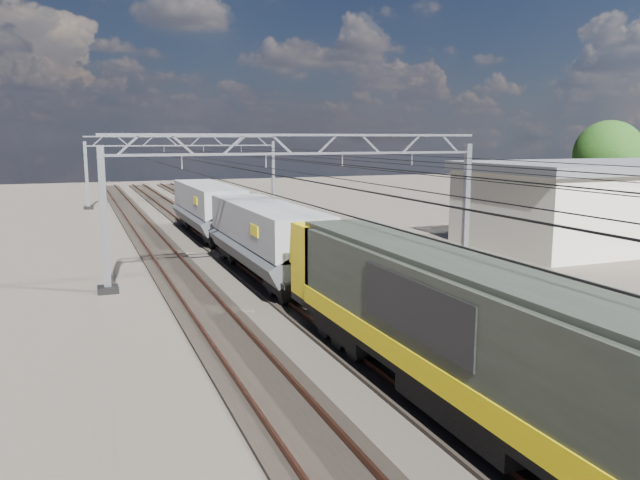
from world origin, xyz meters
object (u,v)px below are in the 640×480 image
object	(u,v)px
industrial_shed	(609,202)
catenary_gantry_far	(185,168)
catenary_gantry_mid	(305,199)
locomotive	(485,338)
hopper_wagon_mid	(208,205)
hopper_wagon_lead	(266,234)
tree_far	(613,158)

from	to	relation	value
industrial_shed	catenary_gantry_far	bearing A→B (deg)	122.91
catenary_gantry_mid	industrial_shed	bearing A→B (deg)	5.19
locomotive	catenary_gantry_mid	bearing A→B (deg)	83.49
catenary_gantry_far	hopper_wagon_mid	world-z (taller)	catenary_gantry_far
hopper_wagon_lead	tree_far	world-z (taller)	tree_far
industrial_shed	locomotive	bearing A→B (deg)	-140.88
catenary_gantry_mid	locomotive	size ratio (longest dim) A/B	0.94
catenary_gantry_mid	locomotive	distance (m)	17.70
locomotive	hopper_wagon_mid	size ratio (longest dim) A/B	1.62
locomotive	hopper_wagon_mid	xyz separation A→B (m)	(-0.00, 31.90, -0.09)
hopper_wagon_lead	tree_far	bearing A→B (deg)	16.56
industrial_shed	tree_far	bearing A→B (deg)	43.12
locomotive	industrial_shed	size ratio (longest dim) A/B	1.13
catenary_gantry_mid	industrial_shed	distance (m)	22.12
catenary_gantry_far	locomotive	bearing A→B (deg)	-92.14
locomotive	hopper_wagon_mid	bearing A→B (deg)	90.00
catenary_gantry_mid	hopper_wagon_lead	xyz separation A→B (m)	(-2.00, 0.18, -1.67)
locomotive	tree_far	xyz separation A→B (m)	(32.32, 27.31, 3.00)
catenary_gantry_mid	hopper_wagon_mid	xyz separation A→B (m)	(-2.00, 14.38, -1.67)
hopper_wagon_mid	tree_far	size ratio (longest dim) A/B	1.56
catenary_gantry_far	hopper_wagon_mid	bearing A→B (deg)	-95.28
industrial_shed	tree_far	distance (m)	11.69
catenary_gantry_far	industrial_shed	distance (m)	40.51
hopper_wagon_mid	industrial_shed	bearing A→B (deg)	-27.28
hopper_wagon_lead	hopper_wagon_mid	distance (m)	14.20
tree_far	catenary_gantry_far	bearing A→B (deg)	139.15
hopper_wagon_lead	catenary_gantry_mid	bearing A→B (deg)	-5.00
tree_far	locomotive	bearing A→B (deg)	-139.80
catenary_gantry_far	locomotive	size ratio (longest dim) A/B	0.94
catenary_gantry_mid	hopper_wagon_lead	distance (m)	2.61
hopper_wagon_mid	catenary_gantry_far	bearing A→B (deg)	84.72
hopper_wagon_mid	industrial_shed	size ratio (longest dim) A/B	0.70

